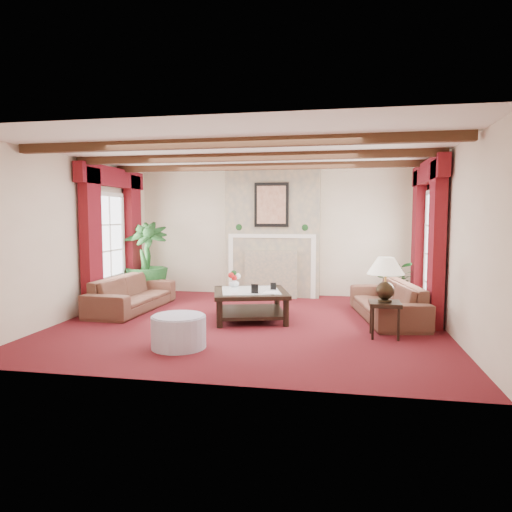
% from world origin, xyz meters
% --- Properties ---
extents(floor, '(6.00, 6.00, 0.00)m').
position_xyz_m(floor, '(0.00, 0.00, 0.00)').
color(floor, '#4F0E11').
rests_on(floor, ground).
extents(ceiling, '(6.00, 6.00, 0.00)m').
position_xyz_m(ceiling, '(0.00, 0.00, 2.70)').
color(ceiling, white).
rests_on(ceiling, floor).
extents(back_wall, '(6.00, 0.02, 2.70)m').
position_xyz_m(back_wall, '(0.00, 2.75, 1.35)').
color(back_wall, beige).
rests_on(back_wall, ground).
extents(left_wall, '(0.02, 5.50, 2.70)m').
position_xyz_m(left_wall, '(-3.00, 0.00, 1.35)').
color(left_wall, beige).
rests_on(left_wall, ground).
extents(right_wall, '(0.02, 5.50, 2.70)m').
position_xyz_m(right_wall, '(3.00, 0.00, 1.35)').
color(right_wall, beige).
rests_on(right_wall, ground).
extents(ceiling_beams, '(6.00, 3.00, 0.12)m').
position_xyz_m(ceiling_beams, '(0.00, 0.00, 2.64)').
color(ceiling_beams, '#361E11').
rests_on(ceiling_beams, ceiling).
extents(fireplace, '(2.00, 0.52, 2.70)m').
position_xyz_m(fireplace, '(0.00, 2.55, 2.70)').
color(fireplace, tan).
rests_on(fireplace, ground).
extents(french_door_left, '(0.10, 1.10, 2.16)m').
position_xyz_m(french_door_left, '(-2.97, 1.00, 2.13)').
color(french_door_left, white).
rests_on(french_door_left, ground).
extents(french_door_right, '(0.10, 1.10, 2.16)m').
position_xyz_m(french_door_right, '(2.97, 1.00, 2.13)').
color(french_door_right, white).
rests_on(french_door_right, ground).
extents(curtains_left, '(0.20, 2.40, 2.55)m').
position_xyz_m(curtains_left, '(-2.86, 1.00, 2.55)').
color(curtains_left, '#560B18').
rests_on(curtains_left, ground).
extents(curtains_right, '(0.20, 2.40, 2.55)m').
position_xyz_m(curtains_right, '(2.86, 1.00, 2.55)').
color(curtains_right, '#560B18').
rests_on(curtains_right, ground).
extents(sofa_left, '(2.15, 0.80, 0.82)m').
position_xyz_m(sofa_left, '(-2.32, 0.59, 0.41)').
color(sofa_left, '#330E15').
rests_on(sofa_left, ground).
extents(sofa_right, '(2.30, 1.31, 0.82)m').
position_xyz_m(sofa_right, '(2.20, 0.64, 0.41)').
color(sofa_right, '#330E15').
rests_on(sofa_right, ground).
extents(potted_palm, '(2.03, 2.23, 0.89)m').
position_xyz_m(potted_palm, '(-2.55, 1.75, 0.45)').
color(potted_palm, black).
rests_on(potted_palm, ground).
extents(small_plant, '(1.15, 1.20, 0.68)m').
position_xyz_m(small_plant, '(2.49, 1.99, 0.34)').
color(small_plant, black).
rests_on(small_plant, ground).
extents(coffee_table, '(1.46, 1.46, 0.48)m').
position_xyz_m(coffee_table, '(-0.03, 0.20, 0.24)').
color(coffee_table, black).
rests_on(coffee_table, ground).
extents(side_table, '(0.49, 0.49, 0.51)m').
position_xyz_m(side_table, '(2.05, -0.54, 0.25)').
color(side_table, black).
rests_on(side_table, ground).
extents(ottoman, '(0.71, 0.71, 0.42)m').
position_xyz_m(ottoman, '(-0.65, -1.55, 0.21)').
color(ottoman, '#A49EB3').
rests_on(ottoman, ground).
extents(table_lamp, '(0.51, 0.51, 0.65)m').
position_xyz_m(table_lamp, '(2.05, -0.54, 0.83)').
color(table_lamp, black).
rests_on(table_lamp, side_table).
extents(flower_vase, '(0.23, 0.24, 0.17)m').
position_xyz_m(flower_vase, '(-0.38, 0.51, 0.57)').
color(flower_vase, silver).
rests_on(flower_vase, coffee_table).
extents(book, '(0.21, 0.06, 0.28)m').
position_xyz_m(book, '(0.23, -0.01, 0.63)').
color(book, black).
rests_on(book, coffee_table).
extents(photo_frame_a, '(0.12, 0.04, 0.16)m').
position_xyz_m(photo_frame_a, '(0.10, -0.10, 0.56)').
color(photo_frame_a, black).
rests_on(photo_frame_a, coffee_table).
extents(photo_frame_b, '(0.10, 0.03, 0.13)m').
position_xyz_m(photo_frame_b, '(0.33, 0.33, 0.55)').
color(photo_frame_b, black).
rests_on(photo_frame_b, coffee_table).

